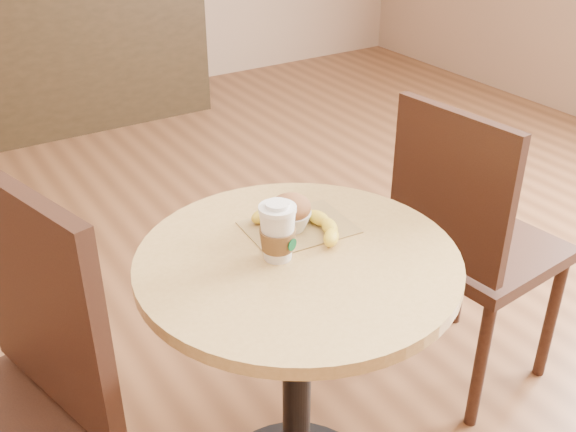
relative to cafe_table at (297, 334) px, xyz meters
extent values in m
cylinder|color=black|center=(0.00, 0.00, -0.16)|extent=(0.07, 0.07, 0.72)
cylinder|color=tan|center=(0.00, 0.00, 0.20)|extent=(0.71, 0.71, 0.03)
cube|color=black|center=(-0.52, 0.08, 0.25)|extent=(0.14, 0.42, 0.47)
cube|color=black|center=(0.73, 0.11, -0.07)|extent=(0.45, 0.45, 0.04)
cylinder|color=black|center=(0.93, -0.04, -0.30)|extent=(0.04, 0.04, 0.46)
cylinder|color=black|center=(0.89, 0.31, -0.30)|extent=(0.04, 0.04, 0.46)
cylinder|color=black|center=(0.58, -0.08, -0.30)|extent=(0.04, 0.04, 0.46)
cylinder|color=black|center=(0.54, 0.27, -0.30)|extent=(0.04, 0.04, 0.46)
cube|color=black|center=(0.55, 0.10, 0.19)|extent=(0.07, 0.39, 0.43)
cube|color=black|center=(0.03, 3.08, -0.04)|extent=(2.20, 0.60, 1.00)
cube|color=olive|center=(0.07, 0.10, 0.22)|extent=(0.25, 0.20, 0.00)
cylinder|color=white|center=(-0.04, 0.02, 0.33)|extent=(0.08, 0.08, 0.01)
cylinder|color=white|center=(-0.04, 0.02, 0.34)|extent=(0.05, 0.05, 0.01)
cylinder|color=#074721|center=(-0.03, -0.02, 0.26)|extent=(0.03, 0.01, 0.03)
ellipsoid|color=brown|center=(0.05, 0.10, 0.27)|extent=(0.09, 0.09, 0.06)
ellipsoid|color=beige|center=(0.05, 0.10, 0.29)|extent=(0.03, 0.03, 0.02)
camera|label=1|loc=(-0.67, -1.03, 1.00)|focal=42.00mm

